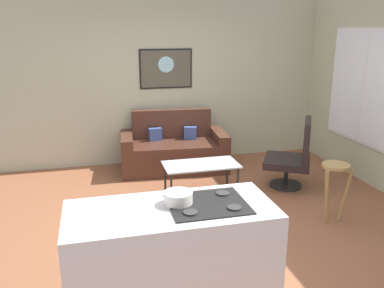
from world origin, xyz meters
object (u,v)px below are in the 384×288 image
object	(u,v)px
couch	(174,150)
mixing_bowl	(178,198)
bar_stool	(335,178)
coffee_table	(201,167)
armchair	(294,156)
wall_painting	(166,69)

from	to	relation	value
couch	mixing_bowl	bearing A→B (deg)	-100.86
bar_stool	mixing_bowl	world-z (taller)	mixing_bowl
coffee_table	armchair	world-z (taller)	armchair
armchair	bar_stool	bearing A→B (deg)	-92.79
mixing_bowl	wall_painting	size ratio (longest dim) A/B	0.26
bar_stool	armchair	bearing A→B (deg)	87.21
coffee_table	mixing_bowl	world-z (taller)	mixing_bowl
couch	coffee_table	distance (m)	1.13
armchair	mixing_bowl	distance (m)	2.98
wall_painting	bar_stool	bearing A→B (deg)	-61.72
armchair	wall_painting	world-z (taller)	wall_painting
couch	mixing_bowl	distance (m)	3.36
couch	coffee_table	world-z (taller)	couch
bar_stool	wall_painting	size ratio (longest dim) A/B	0.82
bar_stool	wall_painting	distance (m)	3.23
bar_stool	couch	bearing A→B (deg)	122.55
bar_stool	wall_painting	world-z (taller)	wall_painting
couch	wall_painting	bearing A→B (deg)	92.53
armchair	wall_painting	bearing A→B (deg)	132.56
couch	wall_painting	xyz separation A→B (m)	(-0.02, 0.46, 1.25)
couch	armchair	size ratio (longest dim) A/B	1.73
armchair	bar_stool	distance (m)	1.06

